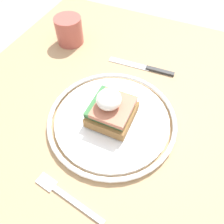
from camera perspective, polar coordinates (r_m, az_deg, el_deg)
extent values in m
plane|color=#9E9993|center=(1.17, 1.90, -23.56)|extent=(6.00, 6.00, 0.00)
cube|color=tan|center=(0.50, 4.14, -4.35)|extent=(0.91, 0.86, 0.03)
cylinder|color=tan|center=(1.11, -7.31, 7.80)|extent=(0.06, 0.06, 0.71)
cylinder|color=white|center=(0.48, 0.00, -2.11)|extent=(0.25, 0.25, 0.01)
torus|color=white|center=(0.48, 0.00, -1.78)|extent=(0.28, 0.28, 0.01)
cube|color=olive|center=(0.47, 0.00, -0.61)|extent=(0.09, 0.09, 0.02)
cube|color=#38703D|center=(0.45, -0.36, 1.02)|extent=(0.09, 0.09, 0.01)
cube|color=#AD664C|center=(0.44, 0.41, 1.18)|extent=(0.08, 0.07, 0.01)
ellipsoid|color=white|center=(0.43, -0.82, 3.33)|extent=(0.05, 0.05, 0.03)
cube|color=silver|center=(0.42, -8.91, -22.78)|extent=(0.03, 0.11, 0.00)
cube|color=silver|center=(0.44, -16.72, -17.14)|extent=(0.03, 0.04, 0.00)
cube|color=#2D2D2D|center=(0.60, 12.40, 10.42)|extent=(0.02, 0.08, 0.01)
cube|color=silver|center=(0.62, 4.51, 12.44)|extent=(0.02, 0.12, 0.00)
cylinder|color=#AD5147|center=(0.69, -11.14, 20.18)|extent=(0.08, 0.08, 0.08)
cylinder|color=gold|center=(0.67, -11.64, 22.68)|extent=(0.07, 0.07, 0.00)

